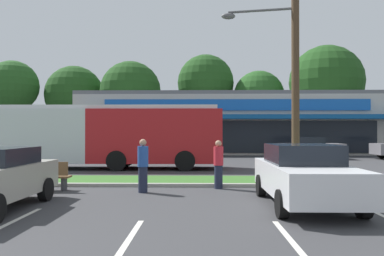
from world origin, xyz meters
The scene contains 17 objects.
grass_median centered at (0.00, 14.00, 0.06)m, with size 56.00×2.20×0.12m, color #386B28.
curb_lip centered at (0.00, 12.78, 0.06)m, with size 56.00×0.24×0.12m, color #99968C.
storefront_building centered at (3.99, 35.71, 2.65)m, with size 26.79×12.76×5.29m.
tree_far_left centered at (-21.56, 44.39, 7.42)m, with size 6.10×6.10×10.49m.
tree_left centered at (-14.79, 46.57, 6.54)m, with size 7.29×7.29×10.20m.
tree_mid_left centered at (-7.39, 44.95, 6.77)m, with size 7.35×7.35×10.46m.
tree_mid centered at (1.75, 46.01, 7.95)m, with size 6.95×6.95×11.44m.
tree_mid_right centered at (8.19, 45.18, 6.24)m, with size 6.08×6.08×9.29m.
tree_right centered at (15.50, 42.76, 7.59)m, with size 8.36×8.36×11.77m.
utility_pole centered at (4.56, 14.32, 5.00)m, with size 3.12×2.39×9.32m.
city_bus centered at (-3.98, 19.11, 1.77)m, with size 12.23×2.74×3.25m.
bus_stop_bench centered at (-4.04, 11.82, 0.50)m, with size 1.60×0.45×0.95m.
car_0 centered at (8.80, 26.23, 0.78)m, with size 4.30×1.94×1.50m.
car_1 centered at (-2.44, 24.86, 0.79)m, with size 4.63×1.95×1.55m.
car_5 centered at (3.72, 9.58, 0.81)m, with size 2.01×4.60×1.58m.
pedestrian_by_pole centered at (-0.80, 11.55, 0.85)m, with size 0.34×0.34×1.69m.
pedestrian_mid centered at (1.63, 12.41, 0.82)m, with size 0.33×0.33×1.63m.
Camera 1 is at (0.99, -0.24, 1.93)m, focal length 35.01 mm.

